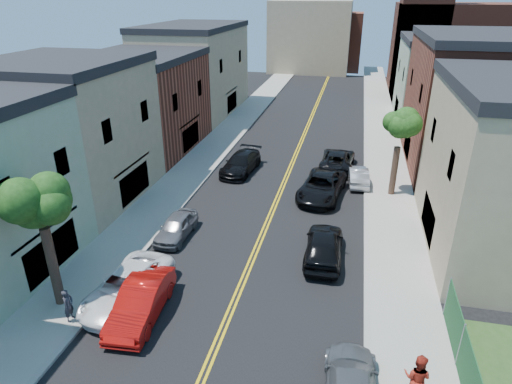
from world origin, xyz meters
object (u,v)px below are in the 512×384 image
Objects in this scene: grey_car_left at (176,227)px; silver_car_right at (358,176)px; white_pickup at (128,286)px; black_suv_lane at (322,186)px; black_car_left at (241,163)px; pedestrian_right at (417,378)px; red_sedan at (141,302)px; black_car_right at (324,245)px; pedestrian_left at (68,305)px; dark_car_right_far at (338,160)px.

grey_car_left is 14.85m from silver_car_right.
black_suv_lane is at bearing 64.53° from white_pickup.
black_car_left is at bearing 85.31° from grey_car_left.
pedestrian_right is (12.66, -3.03, 0.38)m from white_pickup.
red_sedan is at bearing -34.13° from white_pickup.
black_car_right is 8.08m from black_suv_lane.
red_sedan reaches higher than black_car_left.
pedestrian_left is 14.45m from pedestrian_right.
grey_car_left is 0.99× the size of silver_car_right.
white_pickup is at bearing -87.69° from black_car_left.
black_car_right reaches higher than black_car_left.
pedestrian_right is (3.91, -22.55, 0.36)m from dark_car_right_far.
dark_car_right_far is at bearing 24.65° from black_car_left.
pedestrian_left reaches higher than grey_car_left.
white_pickup is at bearing 68.00° from dark_car_right_far.
black_car_left is at bearing 85.68° from red_sedan.
grey_car_left is 16.07m from dark_car_right_far.
white_pickup is 1.10× the size of black_car_right.
black_car_right is 9.48m from pedestrian_right.
white_pickup is at bearing 52.48° from silver_car_right.
pedestrian_left is (-2.90, -1.08, 0.14)m from red_sedan.
pedestrian_left is at bearing -126.33° from white_pickup.
red_sedan is at bearing -72.15° from pedestrian_left.
pedestrian_right is at bearing 113.42° from black_car_right.
black_car_right is 0.84× the size of black_suv_lane.
pedestrian_left is at bearing -114.00° from black_suv_lane.
grey_car_left is 15.60m from pedestrian_right.
black_suv_lane reaches higher than black_car_left.
white_pickup reaches higher than grey_car_left.
pedestrian_right is at bearing -96.70° from pedestrian_left.
dark_car_right_far is 2.83× the size of pedestrian_right.
pedestrian_right is (4.71, -16.67, 0.32)m from black_suv_lane.
white_pickup is 6.05m from grey_car_left.
red_sedan is 16.07m from black_suv_lane.
pedestrian_left reaches higher than white_pickup.
pedestrian_left reaches higher than red_sedan.
red_sedan is 0.91× the size of black_car_left.
black_car_left is 7.58m from black_suv_lane.
grey_car_left is (-1.16, 6.98, -0.13)m from red_sedan.
black_car_left reaches higher than grey_car_left.
dark_car_right_far is at bearing 70.62° from white_pickup.
white_pickup is 17.02m from black_car_left.
silver_car_right is at bearing 57.72° from red_sedan.
black_suv_lane is 18.41m from pedestrian_left.
pedestrian_right is (3.91, -8.63, 0.29)m from black_car_right.
grey_car_left is at bearing 59.10° from dark_car_right_far.
red_sedan is 3.10m from pedestrian_left.
dark_car_right_far is (8.75, 19.52, 0.01)m from white_pickup.
grey_car_left is at bearing -128.59° from black_suv_lane.
black_suv_lane is at bearing -20.03° from black_car_left.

